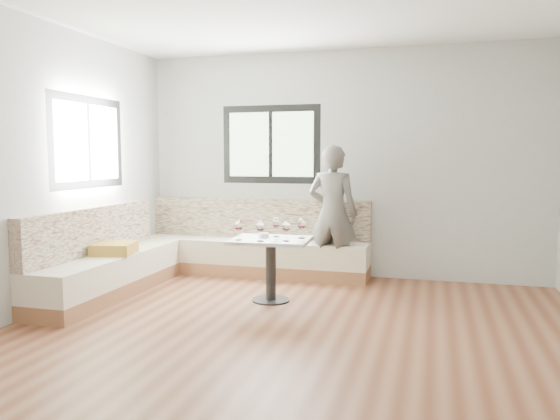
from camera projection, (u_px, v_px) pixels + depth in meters
name	position (u px, v px, depth m)	size (l,w,h in m)	color
room	(282.00, 167.00, 4.49)	(5.01, 5.01, 2.81)	brown
banquette	(195.00, 255.00, 6.48)	(2.90, 2.80, 0.95)	#8F5C3A
table	(271.00, 254.00, 5.63)	(0.83, 0.66, 0.65)	black
person	(333.00, 214.00, 6.48)	(0.60, 0.39, 1.63)	#595650
olive_ramekin	(264.00, 235.00, 5.70)	(0.11, 0.11, 0.04)	white
wine_glass_a	(239.00, 226.00, 5.49)	(0.09, 0.09, 0.21)	white
wine_glass_b	(260.00, 227.00, 5.42)	(0.09, 0.09, 0.21)	white
wine_glass_c	(286.00, 227.00, 5.42)	(0.09, 0.09, 0.21)	white
wine_glass_d	(276.00, 223.00, 5.70)	(0.09, 0.09, 0.21)	white
wine_glass_e	(302.00, 225.00, 5.61)	(0.09, 0.09, 0.21)	white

